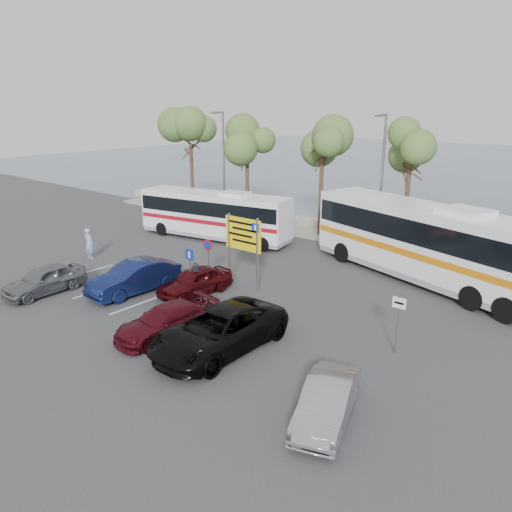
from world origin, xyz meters
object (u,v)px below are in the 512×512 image
Objects in this scene: direction_sign at (243,240)px; pedestrian_near at (89,244)px; coach_bus_right at (426,245)px; street_lamp_left at (223,160)px; car_blue at (134,277)px; coach_bus_left at (215,217)px; car_silver_a at (44,280)px; pedestrian_far at (197,279)px; street_lamp_right at (381,175)px; car_silver_b at (327,402)px; suv_black at (219,330)px; car_maroon at (166,321)px; car_red at (195,281)px.

direction_sign is 10.35m from pedestrian_near.
coach_bus_right is (6.50, 6.54, -0.52)m from direction_sign.
street_lamp_left is 0.60× the size of coach_bus_right.
street_lamp_left reaches higher than car_blue.
coach_bus_left is 5.91× the size of pedestrian_near.
car_silver_a is 5.55m from pedestrian_near.
street_lamp_right is at bearing -19.81° from pedestrian_far.
street_lamp_right is 17.73m from pedestrian_near.
car_silver_b is (20.00, -17.02, -3.99)m from street_lamp_left.
pedestrian_near is at bearing 166.28° from suv_black.
pedestrian_near is (-12.00, -12.51, -3.69)m from street_lamp_right.
car_silver_b is (7.73, -0.67, 0.00)m from car_maroon.
coach_bus_left reaches higher than pedestrian_far.
coach_bus_left is 15.88m from suv_black.
pedestrian_far is at bearing 136.96° from car_silver_b.
street_lamp_right is 16.84m from car_maroon.
pedestrian_far is (-7.50, -8.74, -1.12)m from coach_bus_right.
coach_bus_left reaches higher than car_maroon.
car_silver_a is 2.51× the size of pedestrian_far.
street_lamp_left is 0.74× the size of coach_bus_left.
car_red is at bearing 130.34° from car_maroon.
coach_bus_right is (4.50, -3.78, -2.69)m from street_lamp_right.
car_blue is 2.94m from car_red.
car_red is at bearing -131.10° from coach_bus_right.
suv_black reaches higher than car_silver_b.
coach_bus_left is 6.85× the size of pedestrian_far.
direction_sign is at bearing -30.90° from pedestrian_far.
street_lamp_right is 6.46m from coach_bus_right.
car_maroon is (-5.23, -12.57, -1.29)m from coach_bus_right.
car_maroon is at bearing -155.69° from pedestrian_far.
coach_bus_right is at bearing 45.21° from direction_sign.
coach_bus_left is 2.35× the size of car_blue.
street_lamp_left reaches higher than car_silver_a.
car_red is at bearing 179.84° from pedestrian_near.
car_silver_b is 2.04× the size of pedestrian_near.
direction_sign is 6.85m from suv_black.
car_silver_b is at bearing 166.57° from pedestrian_near.
pedestrian_far is (9.00, -0.00, -0.13)m from pedestrian_near.
car_blue is 1.09× the size of car_maroon.
suv_black is at bearing 3.66° from car_silver_a.
car_silver_a is at bearing -135.06° from car_red.
car_silver_b is at bearing -40.40° from street_lamp_left.
pedestrian_near is at bearing -133.80° from street_lamp_right.
coach_bus_left is 10.27m from pedestrian_far.
car_blue reaches higher than car_silver_b.
car_red is at bearing -51.77° from street_lamp_left.
car_silver_b is (12.53, -2.80, -0.14)m from car_blue.
pedestrian_far reaches higher than car_red.
car_silver_b is (9.00, -6.70, -1.82)m from direction_sign.
pedestrian_near is (-13.67, 3.36, 0.13)m from suv_black.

